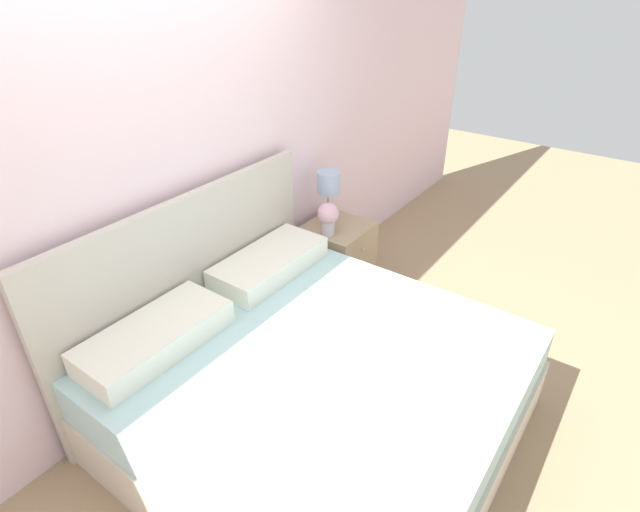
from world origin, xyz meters
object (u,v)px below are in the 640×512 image
bed (307,384)px  table_lamp (328,189)px  nightstand (337,258)px  flower_vase (328,217)px

bed → table_lamp: bed is taller
nightstand → table_lamp: 0.56m
table_lamp → flower_vase: table_lamp is taller
flower_vase → nightstand: bearing=7.8°
bed → flower_vase: 1.32m
bed → table_lamp: (1.27, 0.75, 0.53)m
nightstand → flower_vase: (-0.15, -0.02, 0.43)m
nightstand → table_lamp: table_lamp is taller
table_lamp → flower_vase: size_ratio=1.61×
bed → nightstand: bed is taller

